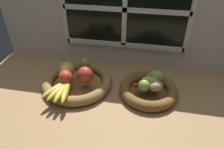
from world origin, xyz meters
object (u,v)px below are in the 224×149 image
at_px(potato_back, 154,77).
at_px(lime_far, 156,76).
at_px(fruit_bowl_right, 149,90).
at_px(banana_bunch_front, 61,90).
at_px(apple_red_front, 66,77).
at_px(apple_golden_left, 67,70).
at_px(pear_brown, 85,65).
at_px(potato_small, 156,86).
at_px(potato_large, 150,82).
at_px(fruit_bowl_left, 77,82).
at_px(lime_near, 144,85).
at_px(chili_pepper, 148,85).
at_px(apple_red_right, 86,74).

distance_m(potato_back, lime_far, 0.01).
distance_m(fruit_bowl_right, banana_bunch_front, 0.40).
relative_size(apple_red_front, apple_golden_left, 0.87).
relative_size(pear_brown, potato_small, 1.16).
relative_size(apple_golden_left, potato_small, 1.16).
height_order(banana_bunch_front, potato_large, potato_large).
height_order(fruit_bowl_left, fruit_bowl_right, same).
height_order(potato_small, lime_near, lime_near).
relative_size(apple_red_front, lime_near, 1.25).
bearing_deg(potato_back, lime_far, -27.26).
distance_m(lime_near, chili_pepper, 0.03).
bearing_deg(pear_brown, potato_back, -3.56).
relative_size(apple_golden_left, lime_near, 1.43).
bearing_deg(potato_large, banana_bunch_front, -162.85).
distance_m(apple_golden_left, potato_back, 0.41).
distance_m(potato_back, potato_large, 0.04).
height_order(apple_red_right, potato_small, apple_red_right).
xyz_separation_m(apple_red_right, lime_far, (0.32, 0.06, -0.01)).
height_order(fruit_bowl_right, apple_red_right, apple_red_right).
bearing_deg(lime_far, banana_bunch_front, -159.49).
bearing_deg(apple_red_front, lime_far, 12.06).
height_order(potato_large, lime_near, lime_near).
relative_size(fruit_bowl_left, potato_back, 4.76).
bearing_deg(banana_bunch_front, apple_red_right, 48.52).
xyz_separation_m(fruit_bowl_left, chili_pepper, (0.34, -0.01, 0.04)).
bearing_deg(fruit_bowl_left, apple_golden_left, 176.17).
height_order(potato_back, lime_near, lime_near).
relative_size(potato_small, lime_near, 1.23).
bearing_deg(fruit_bowl_left, fruit_bowl_right, -0.00).
height_order(apple_golden_left, potato_small, apple_golden_left).
relative_size(fruit_bowl_left, fruit_bowl_right, 1.25).
xyz_separation_m(banana_bunch_front, lime_near, (0.35, 0.08, 0.01)).
distance_m(apple_red_front, pear_brown, 0.13).
bearing_deg(potato_small, chili_pepper, 154.73).
bearing_deg(lime_far, fruit_bowl_right, -127.87).
distance_m(lime_far, chili_pepper, 0.06).
xyz_separation_m(potato_small, lime_far, (-0.00, 0.06, 0.01)).
relative_size(apple_red_right, banana_bunch_front, 0.46).
height_order(potato_large, potato_small, same).
distance_m(banana_bunch_front, potato_back, 0.42).
distance_m(fruit_bowl_right, apple_red_front, 0.39).
distance_m(pear_brown, potato_small, 0.36).
height_order(apple_golden_left, lime_near, apple_golden_left).
bearing_deg(potato_small, potato_large, 135.00).
xyz_separation_m(apple_golden_left, banana_bunch_front, (0.02, -0.12, -0.02)).
bearing_deg(potato_small, apple_red_right, 178.55).
xyz_separation_m(apple_red_front, potato_back, (0.40, 0.09, -0.01)).
bearing_deg(apple_golden_left, potato_small, -4.34).
xyz_separation_m(apple_red_front, apple_golden_left, (-0.01, 0.05, 0.00)).
relative_size(apple_golden_left, pear_brown, 1.00).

